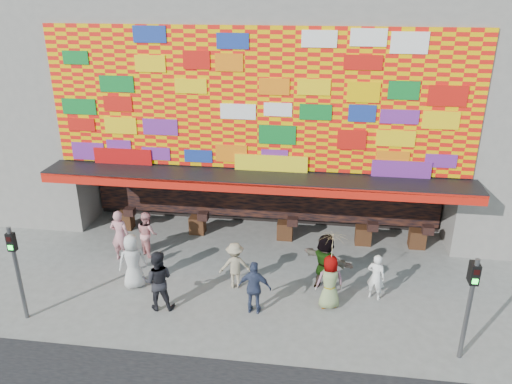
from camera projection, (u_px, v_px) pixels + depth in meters
ground at (240, 305)px, 15.49m from camera, size 90.00×90.00×0.00m
shop_building at (271, 87)px, 20.97m from camera, size 15.20×9.40×10.00m
signal_left at (16, 263)px, 14.20m from camera, size 0.22×0.20×3.00m
signal_right at (470, 298)px, 12.61m from camera, size 0.22×0.20×3.00m
ped_a at (133, 261)px, 16.11m from camera, size 1.08×0.95×1.87m
ped_b at (120, 235)px, 17.72m from camera, size 0.72×0.49×1.92m
ped_c at (158, 280)px, 15.01m from camera, size 1.04×0.87×1.94m
ped_d at (235, 265)px, 16.16m from camera, size 1.14×0.83×1.58m
ped_e at (254, 288)px, 14.84m from camera, size 1.03×0.47×1.72m
ped_f at (325, 262)px, 16.00m from camera, size 1.84×1.44×1.95m
ped_g at (330, 282)px, 15.10m from camera, size 0.96×0.75×1.75m
ped_h at (376, 277)px, 15.55m from camera, size 0.66×0.55×1.55m
ped_i at (147, 233)px, 18.14m from camera, size 1.04×1.02×1.69m
parasol at (332, 246)px, 14.62m from camera, size 1.17×1.18×1.77m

